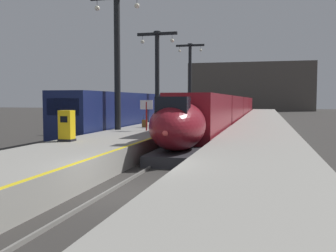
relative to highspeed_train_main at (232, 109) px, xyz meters
The scene contains 19 objects.
ground_plane 41.20m from the highspeed_train_main, 90.00° to the right, with size 260.00×260.00×0.00m, color #33302D.
platform_left 16.95m from the highspeed_train_main, 103.87° to the right, with size 4.80×110.00×1.05m, color gray.
platform_right 16.95m from the highspeed_train_main, 76.13° to the right, with size 4.80×110.00×1.05m, color gray.
platform_left_safety_stripe 16.52m from the highspeed_train_main, 96.16° to the right, with size 0.20×107.80×0.01m, color yellow.
rail_main_left 13.80m from the highspeed_train_main, 93.15° to the right, with size 0.08×110.00×0.12m, color slate.
rail_main_right 13.80m from the highspeed_train_main, 86.85° to the right, with size 0.08×110.00×0.12m, color slate.
rail_secondary_left 16.38m from the highspeed_train_main, 122.96° to the right, with size 0.08×110.00×0.12m, color slate.
rail_secondary_right 15.62m from the highspeed_train_main, 118.30° to the right, with size 0.08×110.00×0.12m, color slate.
highspeed_train_main is the anchor object (origin of this frame).
regional_train_adjacent 15.30m from the highspeed_train_main, 121.98° to the right, with size 2.85×36.60×3.80m.
station_column_mid 28.29m from the highspeed_train_main, 102.22° to the right, with size 4.00×0.68×9.64m.
station_column_far 18.26m from the highspeed_train_main, 109.44° to the right, with size 4.00×0.68×8.78m.
station_column_distant 7.74m from the highspeed_train_main, behind, with size 4.00×0.68×9.95m.
passenger_near_edge 24.75m from the highspeed_train_main, 97.85° to the right, with size 0.33×0.54×1.69m.
passenger_mid_platform 21.63m from the highspeed_train_main, 100.52° to the right, with size 0.55×0.32×1.69m.
rolling_suitcase 25.02m from the highspeed_train_main, 100.86° to the right, with size 0.40×0.22×0.98m.
ticket_machine_yellow 35.72m from the highspeed_train_main, 98.94° to the right, with size 0.76×0.62×1.60m.
departure_info_board 27.90m from the highspeed_train_main, 97.43° to the right, with size 0.90×0.10×2.12m.
terminus_back_wall 61.06m from the highspeed_train_main, 90.00° to the left, with size 36.00×2.00×14.00m, color #4C4742.
Camera 1 is at (4.40, -12.25, 3.19)m, focal length 41.49 mm.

